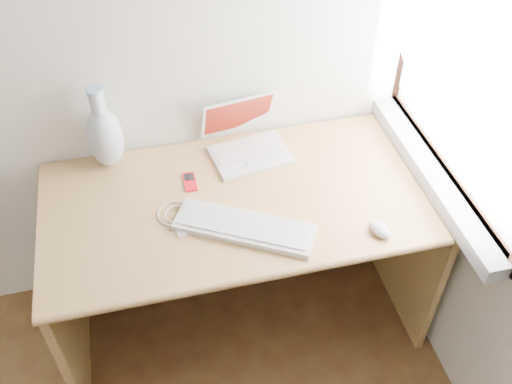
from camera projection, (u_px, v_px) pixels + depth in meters
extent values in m
cube|color=white|center=(486.00, 41.00, 1.72)|extent=(0.01, 0.90, 1.00)
cube|color=gray|center=(431.00, 173.00, 2.08)|extent=(0.10, 0.96, 0.06)
cube|color=white|center=(466.00, 35.00, 1.69)|extent=(0.02, 0.84, 0.92)
cube|color=tan|center=(241.00, 200.00, 2.06)|extent=(1.42, 0.71, 0.03)
cube|color=tan|center=(67.00, 298.00, 2.21)|extent=(0.03, 0.67, 0.72)
cube|color=tan|center=(401.00, 235.00, 2.44)|extent=(0.03, 0.67, 0.72)
cube|color=tan|center=(225.00, 188.00, 2.48)|extent=(1.36, 0.03, 0.48)
cube|color=white|center=(251.00, 155.00, 2.21)|extent=(0.32, 0.25, 0.01)
cube|color=white|center=(251.00, 153.00, 2.20)|extent=(0.28, 0.15, 0.00)
cube|color=white|center=(244.00, 119.00, 2.21)|extent=(0.30, 0.12, 0.19)
cube|color=maroon|center=(244.00, 119.00, 2.21)|extent=(0.28, 0.10, 0.16)
cube|color=white|center=(244.00, 227.00, 1.93)|extent=(0.49, 0.36, 0.02)
cube|color=white|center=(244.00, 225.00, 1.92)|extent=(0.44, 0.31, 0.00)
ellipsoid|color=white|center=(380.00, 229.00, 1.92)|extent=(0.08, 0.10, 0.03)
cube|color=red|center=(190.00, 182.00, 2.10)|extent=(0.05, 0.10, 0.01)
cube|color=black|center=(190.00, 181.00, 2.10)|extent=(0.04, 0.04, 0.00)
torus|color=white|center=(174.00, 214.00, 1.99)|extent=(0.13, 0.13, 0.01)
cube|color=white|center=(180.00, 229.00, 1.94)|extent=(0.04, 0.08, 0.01)
ellipsoid|color=silver|center=(105.00, 138.00, 2.09)|extent=(0.13, 0.13, 0.25)
cylinder|color=silver|center=(97.00, 103.00, 1.98)|extent=(0.05, 0.05, 0.10)
cylinder|color=#89BDDC|center=(94.00, 90.00, 1.95)|extent=(0.06, 0.06, 0.01)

